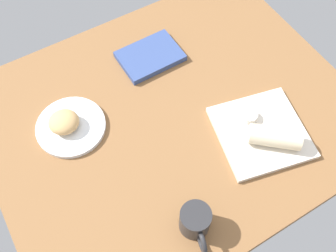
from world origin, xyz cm
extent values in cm
cube|color=brown|center=(0.00, 0.00, 2.00)|extent=(110.00, 90.00, 4.00)
cylinder|color=white|center=(28.69, -11.08, 4.70)|extent=(20.70, 20.70, 1.40)
ellipsoid|color=tan|center=(30.00, -11.55, 7.81)|extent=(11.96, 11.80, 4.83)
cube|color=silver|center=(-18.72, 19.48, 4.80)|extent=(30.09, 30.09, 1.60)
cylinder|color=silver|center=(-18.13, 13.86, 6.70)|extent=(4.98, 4.98, 2.19)
cylinder|color=#C25430|center=(-18.13, 13.86, 7.49)|extent=(4.08, 4.08, 0.40)
cylinder|color=beige|center=(-19.19, 23.98, 8.54)|extent=(14.78, 13.86, 5.87)
cube|color=#33477F|center=(-4.85, -22.51, 5.07)|extent=(20.26, 14.64, 2.14)
cylinder|color=#262628|center=(13.02, 32.40, 8.29)|extent=(7.96, 7.96, 8.57)
cylinder|color=#A06C44|center=(13.02, 32.40, 11.97)|extent=(6.53, 6.53, 0.40)
torus|color=#262628|center=(14.43, 37.61, 8.29)|extent=(2.82, 6.44, 6.34)
camera|label=1|loc=(33.37, 53.33, 103.18)|focal=41.02mm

